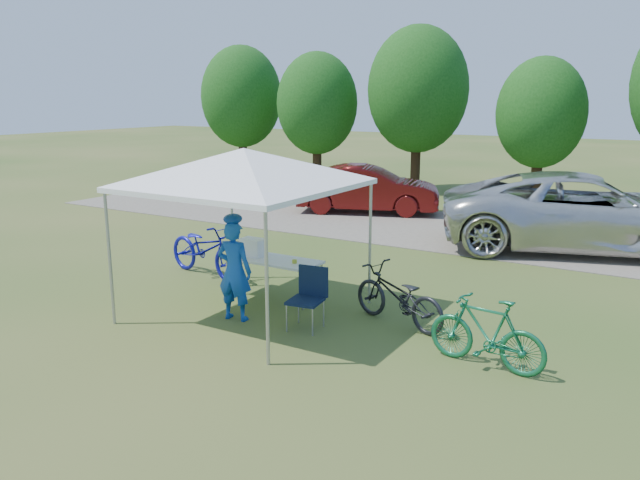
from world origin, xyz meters
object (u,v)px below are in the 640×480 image
Objects in this scene: folding_chair at (309,292)px; bike_blue at (205,249)px; folding_table at (273,261)px; cooler at (253,247)px; bike_green at (487,332)px; minivan at (584,212)px; bike_dark at (398,296)px; sedan at (367,189)px; cyclist at (234,271)px.

bike_blue reaches higher than folding_chair.
folding_table is at bearing 136.94° from folding_chair.
cooler is 4.69m from bike_green.
bike_green is 7.56m from minivan.
folding_table is 0.82× the size of bike_blue.
cooler is at bearing -95.46° from bike_green.
bike_dark reaches higher than folding_table.
sedan is (-2.36, 8.31, 0.08)m from folding_table.
cyclist reaches higher than folding_table.
folding_table is 8.63m from sedan.
cooler is 2.95m from bike_dark.
bike_blue is (-2.09, 1.67, -0.26)m from cyclist.
folding_chair is 1.40m from bike_dark.
bike_blue is 4.47m from bike_dark.
folding_chair is 0.59× the size of cyclist.
folding_table is 1.07× the size of bike_green.
cooler is 0.07× the size of minivan.
cyclist reaches higher than cooler.
minivan reaches higher than bike_green.
folding_chair is 1.27m from cyclist.
bike_green is at bearing -13.26° from folding_table.
cooler is at bearing 172.45° from sedan.
bike_dark is at bearing -86.03° from bike_blue.
bike_blue is 1.30× the size of bike_green.
cyclist is 2.62m from bike_dark.
cyclist is at bearing -65.09° from cooler.
bike_blue reaches higher than bike_dark.
bike_blue is at bearing 164.36° from cooler.
bike_blue is at bearing -79.42° from bike_dark.
cyclist is at bearing 134.69° from minivan.
folding_chair is 2.20× the size of cooler.
bike_green is (6.08, -1.39, -0.07)m from bike_blue.
folding_table is 0.39× the size of sedan.
folding_chair is 0.45× the size of bike_blue.
cyclist reaches higher than bike_dark.
folding_table is 0.97× the size of bike_dark.
cooler is at bearing -94.56° from bike_blue.
cooler is 0.21× the size of bike_blue.
minivan is 6.73m from sedan.
bike_blue is at bearing -96.38° from bike_green.
bike_blue is at bearing -47.04° from cyclist.
bike_dark is 0.41× the size of sedan.
sedan reaches higher than bike_dark.
cyclist is (0.13, -1.25, 0.14)m from folding_table.
folding_table is at bearing -96.73° from bike_green.
folding_chair is at bearing -27.53° from cooler.
bike_green is at bearing -165.54° from sedan.
bike_dark is at bearing -3.01° from folding_table.
minivan is at bearing 55.06° from cooler.
sedan reaches higher than folding_chair.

